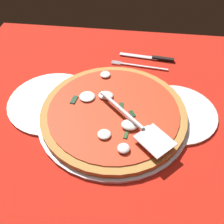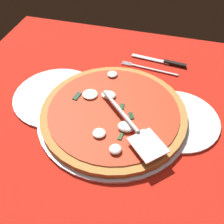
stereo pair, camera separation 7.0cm
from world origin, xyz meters
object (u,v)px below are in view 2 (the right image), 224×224
(dinner_plate_left, at_px, (58,96))
(pizza_server, at_px, (133,126))
(pizza, at_px, (112,112))
(place_setting_far, at_px, (157,66))
(dinner_plate_right, at_px, (177,120))

(dinner_plate_left, bearing_deg, pizza_server, -20.72)
(pizza, relative_size, place_setting_far, 1.74)
(pizza_server, xyz_separation_m, place_setting_far, (0.01, 0.31, -0.04))
(dinner_plate_left, height_order, pizza, pizza)
(dinner_plate_left, relative_size, place_setting_far, 1.14)
(dinner_plate_left, distance_m, dinner_plate_right, 0.33)
(dinner_plate_left, xyz_separation_m, pizza, (0.17, -0.03, 0.02))
(pizza_server, bearing_deg, pizza, -175.25)
(dinner_plate_right, distance_m, place_setting_far, 0.24)
(dinner_plate_left, height_order, place_setting_far, place_setting_far)
(dinner_plate_right, relative_size, pizza_server, 1.11)
(pizza_server, relative_size, place_setting_far, 0.90)
(dinner_plate_left, distance_m, pizza_server, 0.25)
(dinner_plate_left, xyz_separation_m, dinner_plate_right, (0.33, -0.00, 0.00))
(dinner_plate_right, height_order, pizza_server, pizza_server)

